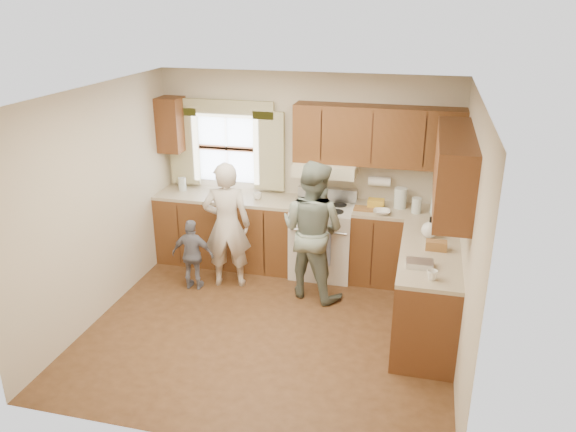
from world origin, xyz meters
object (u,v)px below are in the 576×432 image
(woman_left, at_px, (227,225))
(child, at_px, (193,255))
(stove, at_px, (323,239))
(woman_right, at_px, (312,230))

(woman_left, xyz_separation_m, child, (-0.37, -0.20, -0.34))
(stove, relative_size, child, 1.21)
(stove, relative_size, woman_right, 0.65)
(woman_left, bearing_deg, stove, -163.76)
(stove, distance_m, woman_left, 1.26)
(woman_right, distance_m, child, 1.48)
(child, bearing_deg, woman_right, -174.46)
(woman_left, bearing_deg, child, 16.08)
(woman_right, bearing_deg, stove, -72.90)
(woman_right, height_order, child, woman_right)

